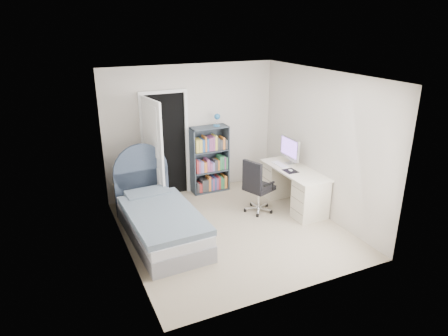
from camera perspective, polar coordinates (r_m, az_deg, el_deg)
name	(u,v)px	position (r m, az deg, el deg)	size (l,w,h in m)	color
room_shell	(232,157)	(6.18, 1.20, 1.53)	(3.50, 3.70, 2.60)	gray
door	(158,150)	(7.35, -9.46, 2.58)	(0.92, 0.82, 2.06)	black
bed	(160,219)	(6.44, -9.17, -7.24)	(1.06, 2.11, 1.28)	gray
nightstand	(125,191)	(7.38, -13.93, -3.23)	(0.38, 0.38, 0.56)	#D6B584
floor_lamp	(152,171)	(7.58, -10.27, -0.40)	(0.21, 0.21, 1.47)	silver
bookcase	(210,162)	(7.91, -2.03, 0.91)	(0.74, 0.32, 1.57)	#3A454F
desk	(293,186)	(7.42, 9.85, -2.51)	(0.60, 1.49, 1.22)	beige
office_chair	(256,184)	(7.03, 4.63, -2.31)	(0.57, 0.57, 0.99)	silver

